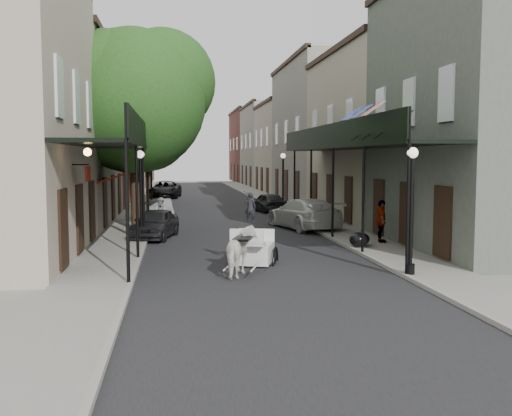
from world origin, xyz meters
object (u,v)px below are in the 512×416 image
object	(u,v)px
carriage	(255,234)
pedestrian_sidewalk_left	(150,202)
tree_near	(142,95)
lamppost_left	(141,194)
car_left_mid	(159,211)
lamppost_right_near	(411,209)
pedestrian_walking	(162,214)
car_left_near	(155,224)
horse	(242,252)
tree_far	(153,126)
car_right_near	(303,214)
car_left_far	(165,189)
car_right_far	(268,202)
lamppost_right_far	(283,181)
pedestrian_sidewalk_right	(381,221)

from	to	relation	value
carriage	pedestrian_sidewalk_left	distance (m)	16.19
tree_near	lamppost_left	xyz separation A→B (m)	(0.10, -4.18, -4.44)
car_left_mid	lamppost_right_near	bearing A→B (deg)	-69.91
carriage	pedestrian_walking	distance (m)	9.67
pedestrian_walking	car_left_near	size ratio (longest dim) A/B	0.42
car_left_near	horse	bearing A→B (deg)	-58.73
tree_far	pedestrian_walking	size ratio (longest dim) A/B	5.35
car_left_near	car_right_near	xyz separation A→B (m)	(7.20, 2.38, 0.11)
carriage	car_left_far	world-z (taller)	carriage
car_right_far	lamppost_right_far	bearing A→B (deg)	116.37
carriage	car_left_far	xyz separation A→B (m)	(-3.53, 32.35, -0.21)
lamppost_right_near	lamppost_right_far	bearing A→B (deg)	90.00
tree_far	pedestrian_sidewalk_left	xyz separation A→B (m)	(0.04, -7.34, -4.93)
car_left_far	car_right_far	xyz separation A→B (m)	(6.90, -14.52, -0.10)
lamppost_right_near	car_right_near	distance (m)	11.96
tree_near	car_right_near	distance (m)	9.68
lamppost_right_near	pedestrian_sidewalk_left	world-z (taller)	lamppost_right_near
lamppost_right_near	pedestrian_walking	bearing A→B (deg)	121.41
tree_far	pedestrian_sidewalk_left	size ratio (longest dim) A/B	5.49
lamppost_left	pedestrian_sidewalk_left	world-z (taller)	lamppost_left
horse	tree_far	bearing A→B (deg)	-64.72
carriage	car_left_near	distance (m)	7.25
tree_far	car_right_far	world-z (taller)	tree_far
lamppost_right_near	car_left_far	xyz separation A→B (m)	(-7.70, 35.52, -1.30)
lamppost_left	car_left_mid	distance (m)	8.14
lamppost_left	pedestrian_sidewalk_left	xyz separation A→B (m)	(-0.10, 10.84, -1.15)
lamppost_left	pedestrian_walking	world-z (taller)	lamppost_left
lamppost_right_near	lamppost_left	size ratio (longest dim) A/B	1.00
tree_near	lamppost_right_near	size ratio (longest dim) A/B	2.60
pedestrian_sidewalk_right	pedestrian_walking	bearing A→B (deg)	67.74
pedestrian_sidewalk_right	car_left_mid	world-z (taller)	pedestrian_sidewalk_right
carriage	lamppost_right_near	bearing A→B (deg)	-19.93
lamppost_right_far	car_right_near	distance (m)	8.24
lamppost_left	car_right_near	distance (m)	8.72
tree_far	lamppost_left	world-z (taller)	tree_far
tree_near	pedestrian_walking	xyz separation A→B (m)	(0.81, 0.08, -5.68)
pedestrian_sidewalk_left	pedestrian_sidewalk_right	distance (m)	15.98
lamppost_right_far	pedestrian_walking	size ratio (longest dim) A/B	2.31
car_left_mid	tree_near	bearing A→B (deg)	-104.50
tree_near	lamppost_right_far	xyz separation A→B (m)	(8.30, 7.82, -4.44)
car_left_far	car_right_far	bearing A→B (deg)	-58.58
lamppost_right_far	lamppost_left	bearing A→B (deg)	-124.35
pedestrian_walking	lamppost_left	bearing A→B (deg)	-91.59
horse	car_right_far	size ratio (longest dim) A/B	0.46
horse	pedestrian_sidewalk_right	distance (m)	8.10
lamppost_right_far	horse	bearing A→B (deg)	-104.32
horse	car_left_near	bearing A→B (deg)	-54.10
tree_near	horse	size ratio (longest dim) A/B	5.56
lamppost_right_near	pedestrian_walking	world-z (taller)	lamppost_right_near
tree_near	car_right_near	xyz separation A→B (m)	(7.80, -0.30, -5.72)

